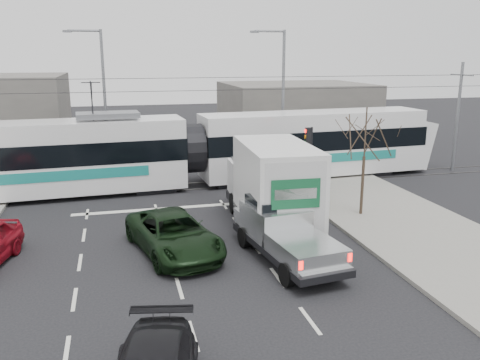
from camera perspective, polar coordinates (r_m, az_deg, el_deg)
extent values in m
plane|color=black|center=(20.12, -3.07, -7.88)|extent=(120.00, 120.00, 0.00)
cube|color=gray|center=(23.38, 19.24, -5.31)|extent=(6.00, 60.00, 0.15)
cube|color=#33302D|center=(29.53, -6.73, -0.79)|extent=(60.00, 1.60, 0.03)
cube|color=slate|center=(45.36, 6.17, 7.58)|extent=(12.00, 10.00, 5.00)
cylinder|color=#47382B|center=(24.34, 13.58, -0.59)|extent=(0.14, 0.14, 2.75)
cylinder|color=#47382B|center=(23.85, 13.92, 5.23)|extent=(0.07, 0.07, 2.25)
cylinder|color=black|center=(27.38, 7.95, 2.18)|extent=(0.12, 0.12, 3.60)
cube|color=black|center=(27.07, 7.65, 4.85)|extent=(0.28, 0.28, 0.95)
cylinder|color=#FF0C07|center=(26.97, 7.37, 5.47)|extent=(0.06, 0.20, 0.20)
cylinder|color=orange|center=(27.02, 7.35, 4.84)|extent=(0.06, 0.20, 0.20)
cylinder|color=#05330C|center=(27.07, 7.33, 4.22)|extent=(0.06, 0.20, 0.20)
cube|color=white|center=(27.14, 8.06, 3.14)|extent=(0.02, 0.30, 0.40)
cylinder|color=slate|center=(34.29, 4.84, 8.93)|extent=(0.20, 0.20, 9.00)
cylinder|color=slate|center=(33.88, 3.33, 16.34)|extent=(2.00, 0.14, 0.14)
cube|color=slate|center=(33.60, 1.63, 16.30)|extent=(0.55, 0.25, 0.14)
cylinder|color=slate|center=(34.50, -14.92, 8.55)|extent=(0.20, 0.20, 9.00)
cylinder|color=slate|center=(34.43, -17.12, 15.74)|extent=(2.00, 0.14, 0.14)
cube|color=slate|center=(34.49, -18.83, 15.53)|extent=(0.55, 0.25, 0.14)
cylinder|color=black|center=(28.64, -7.05, 9.90)|extent=(60.00, 0.03, 0.03)
cylinder|color=black|center=(28.60, -7.09, 11.30)|extent=(60.00, 0.03, 0.03)
cylinder|color=slate|center=(35.77, 23.22, 6.46)|extent=(0.20, 0.20, 7.00)
cube|color=white|center=(28.96, -20.31, 0.41)|extent=(14.27, 3.87, 1.71)
cube|color=black|center=(28.69, -20.53, 2.98)|extent=(14.34, 3.91, 1.17)
cube|color=white|center=(28.53, -20.71, 5.05)|extent=(14.26, 3.76, 1.09)
cube|color=#197D77|center=(27.43, -20.48, 0.35)|extent=(9.86, 0.67, 0.54)
cube|color=white|center=(32.01, 8.21, 2.38)|extent=(14.27, 3.87, 1.71)
cube|color=black|center=(31.78, 8.30, 4.71)|extent=(14.34, 3.91, 1.17)
cube|color=white|center=(31.63, 8.36, 6.59)|extent=(14.26, 3.76, 1.09)
cube|color=#197D77|center=(30.64, 9.44, 2.41)|extent=(9.86, 0.67, 0.54)
cylinder|color=black|center=(29.33, -5.37, 3.57)|extent=(1.28, 2.90, 2.84)
cube|color=slate|center=(28.42, -14.63, 7.08)|extent=(3.40, 1.99, 0.27)
cube|color=black|center=(29.37, -9.67, -0.59)|extent=(2.35, 2.65, 0.39)
cube|color=black|center=(30.31, -1.03, 0.06)|extent=(2.35, 2.65, 0.39)
cube|color=black|center=(34.03, 13.99, 1.19)|extent=(2.35, 2.65, 0.39)
cube|color=black|center=(18.97, 5.30, -7.49)|extent=(2.80, 6.12, 0.25)
cube|color=silver|center=(19.63, 3.95, -4.51)|extent=(2.31, 2.72, 1.17)
cube|color=black|center=(19.53, 3.85, -2.72)|extent=(1.95, 1.98, 0.56)
cube|color=silver|center=(20.92, 2.28, -3.98)|extent=(2.06, 1.31, 0.56)
cube|color=silver|center=(17.76, 7.22, -7.67)|extent=(2.33, 2.90, 0.66)
cube|color=silver|center=(16.64, 9.75, -10.32)|extent=(1.88, 0.43, 0.18)
cube|color=#FF0C07|center=(16.17, 6.82, -9.50)|extent=(0.15, 0.10, 0.29)
cube|color=#FF0C07|center=(17.04, 12.21, -8.47)|extent=(0.15, 0.10, 0.29)
cylinder|color=black|center=(20.27, 0.50, -6.45)|extent=(0.39, 0.85, 0.81)
cylinder|color=black|center=(21.00, 5.27, -5.78)|extent=(0.39, 0.85, 0.81)
cylinder|color=black|center=(17.09, 5.31, -10.55)|extent=(0.39, 0.85, 0.81)
cylinder|color=black|center=(17.95, 10.74, -9.50)|extent=(0.39, 0.85, 0.81)
cube|color=black|center=(22.36, 3.50, -3.95)|extent=(3.02, 7.90, 0.39)
cube|color=white|center=(24.86, 1.81, 0.18)|extent=(2.62, 1.98, 1.78)
cube|color=black|center=(24.86, 1.74, 1.75)|extent=(2.24, 1.34, 0.67)
cube|color=silver|center=(21.18, 4.10, -0.36)|extent=(2.91, 5.41, 3.28)
cube|color=silver|center=(18.75, 6.21, -2.31)|extent=(2.35, 0.16, 2.89)
cube|color=#12522E|center=(18.63, 6.28, -1.58)|extent=(1.87, 0.11, 1.12)
cube|color=black|center=(19.09, 6.30, -7.57)|extent=(2.41, 0.39, 0.20)
cylinder|color=black|center=(24.46, -0.65, -2.61)|extent=(0.38, 1.02, 1.00)
cylinder|color=black|center=(24.99, 4.66, -2.30)|extent=(0.38, 1.02, 1.00)
cylinder|color=black|center=(20.11, 1.82, -6.19)|extent=(0.38, 1.13, 1.11)
cylinder|color=black|center=(20.74, 8.19, -5.69)|extent=(0.38, 1.13, 1.11)
cube|color=black|center=(27.76, 5.37, -0.50)|extent=(2.63, 5.43, 0.26)
cube|color=black|center=(28.49, 5.04, 1.39)|extent=(2.18, 2.43, 1.20)
cube|color=black|center=(28.46, 5.02, 2.66)|extent=(1.84, 1.78, 0.57)
cube|color=black|center=(29.74, 4.58, 1.46)|extent=(1.95, 1.18, 0.57)
cube|color=black|center=(26.57, 5.86, -0.24)|extent=(2.20, 2.59, 0.68)
cube|color=silver|center=(25.36, 6.46, -1.61)|extent=(1.78, 0.43, 0.19)
cube|color=#590505|center=(25.20, 4.55, -0.76)|extent=(0.16, 0.10, 0.29)
cube|color=#590505|center=(25.55, 8.30, -0.65)|extent=(0.16, 0.10, 0.29)
cylinder|color=black|center=(29.24, 3.02, -0.03)|extent=(0.41, 0.87, 0.83)
cylinder|color=black|center=(29.56, 6.42, 0.05)|extent=(0.41, 0.87, 0.83)
cylinder|color=black|center=(26.06, 4.15, -1.80)|extent=(0.41, 0.87, 0.83)
cylinder|color=black|center=(26.42, 7.94, -1.68)|extent=(0.41, 0.87, 0.83)
imported|color=black|center=(19.74, -7.45, -6.05)|extent=(3.76, 5.95, 1.53)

